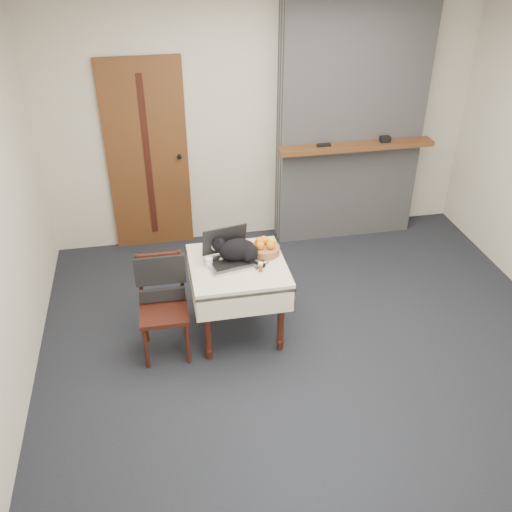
{
  "coord_description": "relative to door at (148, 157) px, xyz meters",
  "views": [
    {
      "loc": [
        -1.16,
        -3.6,
        3.21
      ],
      "look_at": [
        -0.41,
        0.23,
        0.79
      ],
      "focal_mm": 40.0,
      "sensor_mm": 36.0,
      "label": 1
    }
  ],
  "objects": [
    {
      "name": "ground",
      "position": [
        1.2,
        -1.97,
        -1.0
      ],
      "size": [
        4.5,
        4.5,
        0.0
      ],
      "primitive_type": "plane",
      "color": "black",
      "rests_on": "ground"
    },
    {
      "name": "room_shell",
      "position": [
        1.2,
        -1.51,
        0.76
      ],
      "size": [
        4.52,
        4.01,
        2.61
      ],
      "color": "beige",
      "rests_on": "ground"
    },
    {
      "name": "door",
      "position": [
        0.0,
        0.0,
        0.0
      ],
      "size": [
        0.82,
        0.1,
        2.0
      ],
      "color": "brown",
      "rests_on": "ground"
    },
    {
      "name": "chimney",
      "position": [
        2.1,
        -0.13,
        0.3
      ],
      "size": [
        1.62,
        0.48,
        2.6
      ],
      "color": "gray",
      "rests_on": "ground"
    },
    {
      "name": "side_table",
      "position": [
        0.64,
        -1.7,
        -0.41
      ],
      "size": [
        0.78,
        0.78,
        0.7
      ],
      "color": "#3A1710",
      "rests_on": "ground"
    },
    {
      "name": "laptop",
      "position": [
        0.58,
        -1.64,
        -0.23
      ],
      "size": [
        0.43,
        0.39,
        0.28
      ],
      "rotation": [
        0.0,
        0.0,
        0.2
      ],
      "color": "#B7B7BC",
      "rests_on": "side_table"
    },
    {
      "name": "cat",
      "position": [
        0.66,
        -1.65,
        -0.2
      ],
      "size": [
        0.42,
        0.3,
        0.22
      ],
      "rotation": [
        0.0,
        0.0,
        -0.29
      ],
      "color": "black",
      "rests_on": "side_table"
    },
    {
      "name": "cream_jar",
      "position": [
        0.41,
        -1.68,
        -0.27
      ],
      "size": [
        0.06,
        0.06,
        0.07
      ],
      "primitive_type": "cylinder",
      "color": "white",
      "rests_on": "side_table"
    },
    {
      "name": "pill_bottle",
      "position": [
        0.81,
        -1.84,
        -0.26
      ],
      "size": [
        0.04,
        0.04,
        0.08
      ],
      "color": "#9B3813",
      "rests_on": "side_table"
    },
    {
      "name": "fruit_basket",
      "position": [
        0.9,
        -1.58,
        -0.24
      ],
      "size": [
        0.24,
        0.24,
        0.14
      ],
      "color": "#9A613E",
      "rests_on": "side_table"
    },
    {
      "name": "desk_clutter",
      "position": [
        0.86,
        -1.7,
        -0.3
      ],
      "size": [
        0.13,
        0.06,
        0.01
      ],
      "primitive_type": "cube",
      "rotation": [
        0.0,
        0.0,
        0.35
      ],
      "color": "black",
      "rests_on": "side_table"
    },
    {
      "name": "chair",
      "position": [
        0.01,
        -1.76,
        -0.44
      ],
      "size": [
        0.41,
        0.39,
        0.88
      ],
      "rotation": [
        0.0,
        0.0,
        -0.02
      ],
      "color": "#3A1710",
      "rests_on": "ground"
    }
  ]
}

